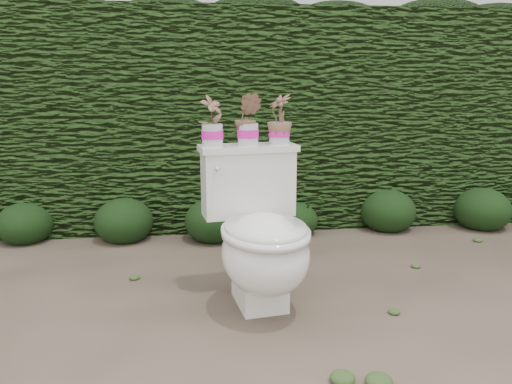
{
  "coord_description": "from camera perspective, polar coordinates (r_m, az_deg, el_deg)",
  "views": [
    {
      "loc": [
        -0.46,
        -2.4,
        1.1
      ],
      "look_at": [
        -0.17,
        0.03,
        0.55
      ],
      "focal_mm": 35.0,
      "sensor_mm": 36.0,
      "label": 1
    }
  ],
  "objects": [
    {
      "name": "ground",
      "position": [
        2.68,
        3.65,
        -11.56
      ],
      "size": [
        60.0,
        60.0,
        0.0
      ],
      "primitive_type": "plane",
      "color": "#705D4D",
      "rests_on": "ground"
    },
    {
      "name": "hedge",
      "position": [
        4.04,
        -0.34,
        8.45
      ],
      "size": [
        8.0,
        1.0,
        1.6
      ],
      "primitive_type": "cube",
      "color": "#2A4918",
      "rests_on": "ground"
    },
    {
      "name": "house_wall",
      "position": [
        8.52,
        0.34,
        18.8
      ],
      "size": [
        8.0,
        3.5,
        4.0
      ],
      "primitive_type": "cube",
      "color": "silver",
      "rests_on": "ground"
    },
    {
      "name": "toilet",
      "position": [
        2.43,
        0.53,
        -5.21
      ],
      "size": [
        0.55,
        0.74,
        0.78
      ],
      "rotation": [
        0.0,
        0.0,
        0.15
      ],
      "color": "white",
      "rests_on": "ground"
    },
    {
      "name": "potted_plant_left",
      "position": [
        2.51,
        -5.04,
        7.96
      ],
      "size": [
        0.15,
        0.15,
        0.24
      ],
      "primitive_type": "imported",
      "rotation": [
        0.0,
        0.0,
        0.71
      ],
      "color": "#2B611E",
      "rests_on": "toilet"
    },
    {
      "name": "potted_plant_center",
      "position": [
        2.55,
        -0.93,
        8.16
      ],
      "size": [
        0.17,
        0.15,
        0.25
      ],
      "primitive_type": "imported",
      "rotation": [
        0.0,
        0.0,
        5.91
      ],
      "color": "#2B611E",
      "rests_on": "toilet"
    },
    {
      "name": "potted_plant_right",
      "position": [
        2.59,
        2.7,
        8.15
      ],
      "size": [
        0.18,
        0.18,
        0.24
      ],
      "primitive_type": "imported",
      "rotation": [
        0.0,
        0.0,
        5.14
      ],
      "color": "#2B611E",
      "rests_on": "toilet"
    },
    {
      "name": "liriope_clump_1",
      "position": [
        3.82,
        -24.93,
        -2.89
      ],
      "size": [
        0.38,
        0.38,
        0.3
      ],
      "primitive_type": "ellipsoid",
      "color": "black",
      "rests_on": "ground"
    },
    {
      "name": "liriope_clump_2",
      "position": [
        3.61,
        -14.88,
        -2.8
      ],
      "size": [
        0.41,
        0.41,
        0.32
      ],
      "primitive_type": "ellipsoid",
      "color": "black",
      "rests_on": "ground"
    },
    {
      "name": "liriope_clump_3",
      "position": [
        3.51,
        -4.85,
        -2.82
      ],
      "size": [
        0.41,
        0.41,
        0.33
      ],
      "primitive_type": "ellipsoid",
      "color": "black",
      "rests_on": "ground"
    },
    {
      "name": "liriope_clump_4",
      "position": [
        3.64,
        4.53,
        -2.77
      ],
      "size": [
        0.33,
        0.33,
        0.26
      ],
      "primitive_type": "ellipsoid",
      "color": "black",
      "rests_on": "ground"
    },
    {
      "name": "liriope_clump_5",
      "position": [
        3.87,
        14.86,
        -1.72
      ],
      "size": [
        0.41,
        0.41,
        0.33
      ],
      "primitive_type": "ellipsoid",
      "color": "black",
      "rests_on": "ground"
    },
    {
      "name": "liriope_clump_6",
      "position": [
        4.15,
        24.48,
        -1.47
      ],
      "size": [
        0.42,
        0.42,
        0.33
      ],
      "primitive_type": "ellipsoid",
      "color": "black",
      "rests_on": "ground"
    }
  ]
}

